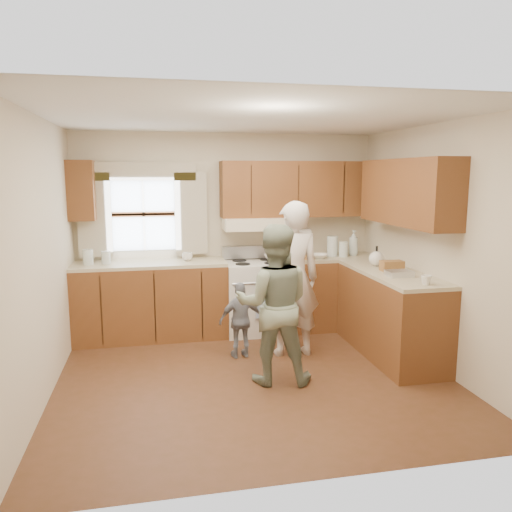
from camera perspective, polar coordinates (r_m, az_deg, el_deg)
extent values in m
plane|color=#4B2E17|center=(5.10, -0.20, -13.63)|extent=(3.80, 3.80, 0.00)
plane|color=white|center=(4.72, -0.22, 15.54)|extent=(3.80, 3.80, 0.00)
plane|color=beige|center=(6.46, -3.28, 2.76)|extent=(3.80, 0.00, 3.80)
plane|color=beige|center=(3.09, 6.22, -4.61)|extent=(3.80, 0.00, 3.80)
plane|color=beige|center=(4.76, -23.25, -0.37)|extent=(0.00, 3.50, 3.50)
plane|color=beige|center=(5.45, 19.78, 0.98)|extent=(0.00, 3.50, 3.50)
cube|color=#47260F|center=(6.24, -11.86, -5.13)|extent=(1.82, 0.60, 0.90)
cube|color=#47260F|center=(6.63, 8.31, -4.19)|extent=(1.22, 0.60, 0.90)
cube|color=#41220F|center=(5.75, 15.07, -6.53)|extent=(0.60, 1.65, 0.90)
cube|color=#BFB48F|center=(6.15, -12.01, -0.88)|extent=(1.82, 0.60, 0.04)
cube|color=#BFB48F|center=(6.53, 8.41, -0.18)|extent=(1.22, 0.60, 0.04)
cube|color=#BFB48F|center=(5.64, 15.28, -1.93)|extent=(0.60, 1.65, 0.04)
cube|color=#47260F|center=(6.45, 4.90, 7.63)|extent=(2.00, 0.33, 0.70)
cube|color=#41220F|center=(6.24, -19.32, 7.08)|extent=(0.30, 0.33, 0.70)
cube|color=#41220F|center=(5.60, 16.91, 7.00)|extent=(0.33, 1.65, 0.70)
cube|color=beige|center=(6.27, -0.26, 3.72)|extent=(0.76, 0.45, 0.15)
cube|color=silver|center=(6.35, -12.72, 4.70)|extent=(0.90, 0.03, 0.90)
cube|color=#EFBC46|center=(6.34, -17.99, 4.46)|extent=(0.40, 0.05, 1.02)
cube|color=#EFBC46|center=(6.32, -7.44, 4.82)|extent=(0.40, 0.05, 1.02)
cube|color=#EFBC46|center=(6.28, -12.90, 9.39)|extent=(1.30, 0.05, 0.22)
cylinder|color=white|center=(6.57, 5.09, 2.59)|extent=(0.27, 0.12, 0.12)
imported|color=silver|center=(6.16, -7.85, -0.07)|extent=(0.16, 0.16, 0.10)
imported|color=silver|center=(6.61, 11.07, 1.48)|extent=(0.15, 0.15, 0.33)
imported|color=silver|center=(6.35, 7.24, 0.00)|extent=(0.27, 0.27, 0.05)
imported|color=silver|center=(5.05, 18.87, -2.61)|extent=(0.13, 0.13, 0.09)
cylinder|color=silver|center=(6.16, -18.65, -0.11)|extent=(0.12, 0.12, 0.18)
cylinder|color=silver|center=(6.14, -16.77, -0.18)|extent=(0.10, 0.10, 0.15)
cube|color=olive|center=(6.26, 5.37, -0.24)|extent=(0.25, 0.18, 0.02)
cube|color=gold|center=(6.36, 5.21, 0.33)|extent=(0.20, 0.14, 0.11)
cylinder|color=silver|center=(6.51, 8.72, 1.12)|extent=(0.14, 0.14, 0.26)
cylinder|color=silver|center=(6.48, 9.96, 0.76)|extent=(0.11, 0.11, 0.19)
sphere|color=silver|center=(5.92, 13.60, -0.29)|extent=(0.17, 0.17, 0.17)
cube|color=olive|center=(5.67, 15.27, -1.09)|extent=(0.24, 0.13, 0.11)
cube|color=silver|center=(5.39, 16.06, -1.93)|extent=(0.26, 0.18, 0.06)
cube|color=silver|center=(6.34, -0.10, -4.70)|extent=(0.76, 0.64, 0.90)
cube|color=#B7B7BC|center=(6.49, -0.56, 0.48)|extent=(0.76, 0.10, 0.16)
cylinder|color=#B7B7BC|center=(5.98, 0.51, -3.11)|extent=(0.68, 0.03, 0.03)
cube|color=#5581C7|center=(6.02, 1.02, -5.17)|extent=(0.22, 0.02, 0.42)
cylinder|color=black|center=(6.33, -1.91, -0.52)|extent=(0.18, 0.18, 0.01)
cylinder|color=black|center=(6.40, 1.27, -0.41)|extent=(0.18, 0.18, 0.01)
cylinder|color=black|center=(6.09, -1.51, -0.92)|extent=(0.18, 0.18, 0.01)
cylinder|color=black|center=(6.16, 1.78, -0.80)|extent=(0.18, 0.18, 0.01)
imported|color=beige|center=(5.47, 4.16, -2.65)|extent=(0.63, 0.42, 1.71)
imported|color=#253C25|center=(4.77, 2.04, -5.53)|extent=(0.85, 0.73, 1.53)
imported|color=gray|center=(5.48, -1.72, -7.33)|extent=(0.51, 0.26, 0.84)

